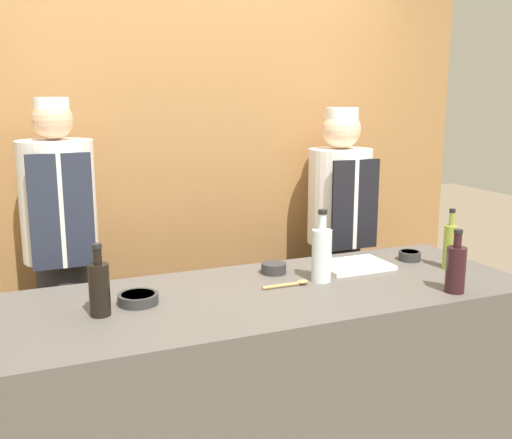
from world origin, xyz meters
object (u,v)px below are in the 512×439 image
(sauce_bowl_green, at_px, (274,268))
(bottle_soy, at_px, (99,288))
(bottle_clear, at_px, (322,253))
(bottle_oil, at_px, (450,245))
(sauce_bowl_purple, at_px, (138,298))
(sauce_bowl_white, at_px, (410,255))
(cutting_board, at_px, (354,265))
(wooden_spoon, at_px, (290,284))
(chef_left, at_px, (62,258))
(bottle_wine, at_px, (456,268))
(chef_right, at_px, (338,236))

(sauce_bowl_green, xyz_separation_m, bottle_soy, (-0.83, -0.24, 0.08))
(bottle_clear, xyz_separation_m, bottle_oil, (0.66, -0.06, -0.01))
(sauce_bowl_purple, distance_m, sauce_bowl_white, 1.41)
(bottle_clear, bearing_deg, cutting_board, 27.06)
(sauce_bowl_green, xyz_separation_m, wooden_spoon, (-0.01, -0.21, -0.02))
(sauce_bowl_white, xyz_separation_m, wooden_spoon, (-0.74, -0.14, -0.02))
(cutting_board, height_order, bottle_oil, bottle_oil)
(wooden_spoon, relative_size, chef_left, 0.13)
(sauce_bowl_purple, xyz_separation_m, bottle_wine, (1.27, -0.37, 0.08))
(bottle_oil, bearing_deg, bottle_soy, 179.59)
(sauce_bowl_white, distance_m, bottle_oil, 0.23)
(cutting_board, distance_m, bottle_oil, 0.47)
(bottle_oil, xyz_separation_m, wooden_spoon, (-0.83, 0.05, -0.10))
(cutting_board, bearing_deg, bottle_clear, -152.94)
(sauce_bowl_green, distance_m, bottle_oil, 0.86)
(sauce_bowl_purple, relative_size, sauce_bowl_white, 1.48)
(chef_right, bearing_deg, wooden_spoon, -132.26)
(sauce_bowl_purple, xyz_separation_m, bottle_clear, (0.82, -0.02, 0.11))
(sauce_bowl_purple, bearing_deg, bottle_wine, -16.32)
(bottle_oil, bearing_deg, wooden_spoon, 176.61)
(bottle_soy, xyz_separation_m, wooden_spoon, (0.82, 0.04, -0.10))
(cutting_board, xyz_separation_m, bottle_wine, (0.20, -0.48, 0.10))
(sauce_bowl_white, xyz_separation_m, bottle_wine, (-0.13, -0.48, 0.08))
(bottle_wine, bearing_deg, sauce_bowl_green, 137.69)
(sauce_bowl_purple, height_order, cutting_board, sauce_bowl_purple)
(cutting_board, bearing_deg, chef_right, 66.03)
(sauce_bowl_green, bearing_deg, bottle_clear, -52.21)
(sauce_bowl_white, relative_size, bottle_soy, 0.39)
(sauce_bowl_green, bearing_deg, sauce_bowl_white, -4.89)
(sauce_bowl_white, distance_m, chef_left, 1.74)
(chef_left, bearing_deg, sauce_bowl_white, -20.51)
(cutting_board, relative_size, chef_right, 0.20)
(sauce_bowl_green, distance_m, bottle_clear, 0.26)
(sauce_bowl_green, bearing_deg, bottle_soy, -163.73)
(bottle_wine, xyz_separation_m, bottle_clear, (-0.45, 0.35, 0.02))
(sauce_bowl_white, bearing_deg, wooden_spoon, -169.01)
(chef_right, bearing_deg, sauce_bowl_white, -84.77)
(sauce_bowl_green, relative_size, bottle_oil, 0.40)
(bottle_oil, bearing_deg, chef_right, 99.96)
(sauce_bowl_purple, bearing_deg, wooden_spoon, -3.01)
(sauce_bowl_green, height_order, bottle_oil, bottle_oil)
(sauce_bowl_green, relative_size, chef_left, 0.07)
(wooden_spoon, xyz_separation_m, chef_left, (-0.89, 0.75, 0.02))
(sauce_bowl_green, height_order, chef_right, chef_right)
(sauce_bowl_purple, relative_size, bottle_wine, 0.60)
(sauce_bowl_green, relative_size, bottle_clear, 0.36)
(sauce_bowl_white, xyz_separation_m, bottle_soy, (-1.56, -0.18, 0.08))
(bottle_clear, distance_m, bottle_oil, 0.67)
(cutting_board, bearing_deg, bottle_wine, -67.63)
(bottle_oil, xyz_separation_m, chef_left, (-1.72, 0.80, -0.09))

